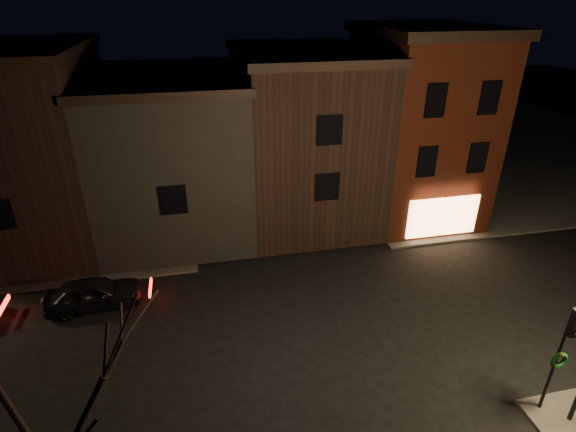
{
  "coord_description": "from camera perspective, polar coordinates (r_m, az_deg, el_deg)",
  "views": [
    {
      "loc": [
        -4.54,
        -13.68,
        12.22
      ],
      "look_at": [
        -0.79,
        3.8,
        3.2
      ],
      "focal_mm": 28.0,
      "sensor_mm": 36.0,
      "label": 1
    }
  ],
  "objects": [
    {
      "name": "sidewalk_far_right",
      "position": [
        43.41,
        23.23,
        8.34
      ],
      "size": [
        30.0,
        30.0,
        0.12
      ],
      "primitive_type": "cube",
      "color": "#2D2B28",
      "rests_on": "ground"
    },
    {
      "name": "traffic_signal",
      "position": [
        16.07,
        31.71,
        -13.85
      ],
      "size": [
        0.58,
        0.38,
        4.05
      ],
      "color": "black",
      "rests_on": "sidewalk_near_right"
    },
    {
      "name": "bare_tree_left",
      "position": [
        10.13,
        -30.14,
        -19.86
      ],
      "size": [
        5.6,
        5.6,
        7.5
      ],
      "color": "black",
      "rests_on": "sidewalk_near_left"
    },
    {
      "name": "row_building_c",
      "position": [
        26.6,
        -30.39,
        7.52
      ],
      "size": [
        7.3,
        10.3,
        9.9
      ],
      "color": "black",
      "rests_on": "ground"
    },
    {
      "name": "parked_car_a",
      "position": [
        21.11,
        -23.47,
        -8.96
      ],
      "size": [
        4.07,
        1.99,
        1.34
      ],
      "primitive_type": "imported",
      "rotation": [
        0.0,
        0.0,
        1.68
      ],
      "color": "black",
      "rests_on": "ground"
    },
    {
      "name": "ground",
      "position": [
        18.9,
        4.91,
        -13.64
      ],
      "size": [
        120.0,
        120.0,
        0.0
      ],
      "primitive_type": "plane",
      "color": "black",
      "rests_on": "ground"
    },
    {
      "name": "corner_building",
      "position": [
        27.2,
        16.12,
        11.22
      ],
      "size": [
        6.5,
        8.5,
        10.5
      ],
      "color": "#44160C",
      "rests_on": "ground"
    },
    {
      "name": "row_building_b",
      "position": [
        25.46,
        -14.35,
        7.89
      ],
      "size": [
        7.8,
        10.3,
        8.4
      ],
      "color": "black",
      "rests_on": "ground"
    },
    {
      "name": "row_building_a",
      "position": [
        26.0,
        1.88,
        10.25
      ],
      "size": [
        7.3,
        10.3,
        9.4
      ],
      "color": "black",
      "rests_on": "ground"
    }
  ]
}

